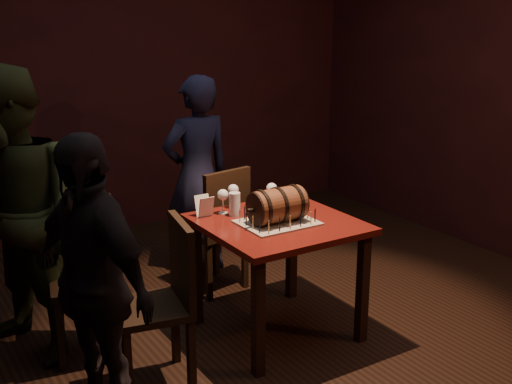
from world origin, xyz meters
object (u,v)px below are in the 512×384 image
(pint_of_ale, at_px, (235,205))
(chair_left_front, at_px, (165,294))
(person_back, at_px, (197,176))
(pub_table, at_px, (277,238))
(wine_glass_right, at_px, (272,189))
(chair_back, at_px, (219,223))
(wine_glass_left, at_px, (223,196))
(person_left_rear, at_px, (16,219))
(barrel_cake, at_px, (277,205))
(chair_left_rear, at_px, (98,270))
(person_left_front, at_px, (91,285))
(wine_glass_mid, at_px, (233,191))

(pint_of_ale, relative_size, chair_left_front, 0.16)
(person_back, bearing_deg, pub_table, 87.49)
(wine_glass_right, bearing_deg, chair_back, 106.78)
(chair_left_front, relative_size, person_back, 0.60)
(wine_glass_left, xyz_separation_m, chair_left_front, (-0.62, -0.46, -0.35))
(person_left_rear, bearing_deg, wine_glass_right, 56.84)
(barrel_cake, relative_size, chair_left_front, 0.41)
(barrel_cake, distance_m, wine_glass_left, 0.39)
(chair_left_front, bearing_deg, chair_left_rear, 110.57)
(chair_left_rear, distance_m, person_left_front, 0.75)
(wine_glass_right, height_order, person_left_rear, person_left_rear)
(chair_back, height_order, person_left_front, person_left_front)
(wine_glass_right, height_order, chair_back, chair_back)
(wine_glass_left, xyz_separation_m, wine_glass_right, (0.35, -0.04, 0.00))
(pub_table, distance_m, chair_left_rear, 1.10)
(pub_table, relative_size, barrel_cake, 2.35)
(wine_glass_mid, xyz_separation_m, person_left_front, (-1.18, -0.68, -0.12))
(chair_left_rear, bearing_deg, wine_glass_mid, 0.21)
(barrel_cake, relative_size, wine_glass_mid, 2.38)
(chair_left_front, bearing_deg, person_back, 56.63)
(wine_glass_left, bearing_deg, wine_glass_mid, 30.66)
(pub_table, xyz_separation_m, chair_left_front, (-0.83, -0.15, -0.12))
(pub_table, bearing_deg, chair_left_front, -169.76)
(chair_back, bearing_deg, person_left_front, -140.47)
(pub_table, height_order, wine_glass_mid, wine_glass_mid)
(chair_back, relative_size, person_left_rear, 0.54)
(chair_back, relative_size, person_back, 0.60)
(person_left_rear, bearing_deg, person_back, 89.92)
(pint_of_ale, relative_size, chair_back, 0.16)
(chair_left_front, relative_size, person_left_rear, 0.54)
(chair_back, distance_m, person_left_rear, 1.47)
(pub_table, distance_m, pint_of_ale, 0.34)
(pub_table, xyz_separation_m, person_left_rear, (-1.43, 0.53, 0.22))
(wine_glass_mid, distance_m, pint_of_ale, 0.17)
(wine_glass_mid, distance_m, person_left_rear, 1.34)
(person_left_rear, bearing_deg, barrel_cake, 43.99)
(barrel_cake, height_order, chair_left_front, barrel_cake)
(chair_back, xyz_separation_m, person_back, (0.05, 0.43, 0.25))
(pub_table, distance_m, person_back, 1.18)
(wine_glass_right, bearing_deg, wine_glass_left, 173.92)
(pub_table, height_order, person_left_front, person_left_front)
(person_back, bearing_deg, person_left_front, 47.71)
(chair_left_front, bearing_deg, barrel_cake, 7.78)
(person_left_rear, xyz_separation_m, person_left_front, (0.15, -0.83, -0.12))
(wine_glass_right, relative_size, chair_left_front, 0.17)
(barrel_cake, height_order, pint_of_ale, barrel_cake)
(pint_of_ale, bearing_deg, chair_left_front, -149.85)
(chair_left_front, bearing_deg, person_left_rear, 131.03)
(barrel_cake, distance_m, person_left_front, 1.28)
(pub_table, bearing_deg, person_left_rear, 159.48)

